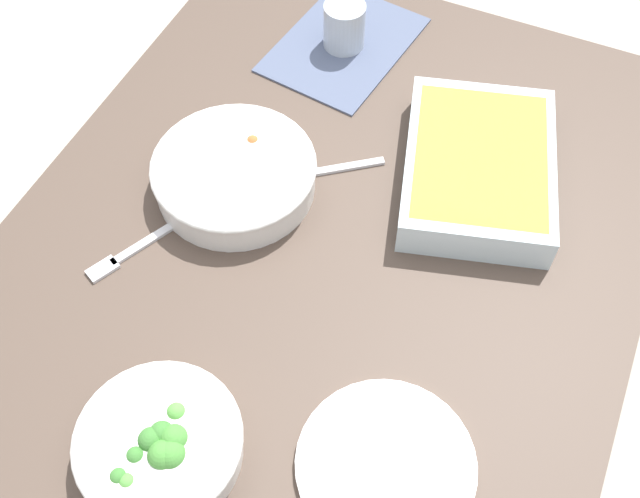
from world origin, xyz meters
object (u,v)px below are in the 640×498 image
at_px(baking_dish, 478,166).
at_px(drink_cup, 344,28).
at_px(stew_bowl, 235,174).
at_px(spoon_by_stew, 313,172).
at_px(broccoli_bowl, 160,445).
at_px(side_plate, 386,465).
at_px(fork_on_table, 134,250).

xyz_separation_m(baking_dish, drink_cup, (-0.20, -0.30, 0.00)).
relative_size(stew_bowl, spoon_by_stew, 1.63).
height_order(broccoli_bowl, baking_dish, broccoli_bowl).
xyz_separation_m(broccoli_bowl, side_plate, (-0.10, 0.25, -0.02)).
bearing_deg(fork_on_table, broccoli_bowl, 38.64).
distance_m(side_plate, fork_on_table, 0.47).
height_order(stew_bowl, side_plate, stew_bowl).
relative_size(baking_dish, spoon_by_stew, 2.30).
xyz_separation_m(stew_bowl, drink_cup, (-0.36, 0.02, 0.01)).
xyz_separation_m(stew_bowl, side_plate, (0.31, 0.37, -0.03)).
xyz_separation_m(baking_dish, fork_on_table, (0.33, -0.41, -0.03)).
height_order(baking_dish, drink_cup, drink_cup).
height_order(drink_cup, fork_on_table, drink_cup).
relative_size(baking_dish, fork_on_table, 2.09).
xyz_separation_m(broccoli_bowl, drink_cup, (-0.77, -0.09, 0.01)).
distance_m(baking_dish, drink_cup, 0.36).
xyz_separation_m(broccoli_bowl, spoon_by_stew, (-0.48, -0.02, -0.03)).
distance_m(broccoli_bowl, fork_on_table, 0.31).
relative_size(side_plate, spoon_by_stew, 1.45).
bearing_deg(baking_dish, side_plate, 4.71).
height_order(broccoli_bowl, spoon_by_stew, broccoli_bowl).
bearing_deg(broccoli_bowl, baking_dish, 159.33).
xyz_separation_m(baking_dish, side_plate, (0.47, 0.04, -0.03)).
relative_size(broccoli_bowl, drink_cup, 2.39).
height_order(broccoli_bowl, side_plate, broccoli_bowl).
distance_m(stew_bowl, broccoli_bowl, 0.42).
bearing_deg(drink_cup, broccoli_bowl, 6.67).
bearing_deg(baking_dish, broccoli_bowl, -20.67).
height_order(drink_cup, spoon_by_stew, drink_cup).
distance_m(drink_cup, spoon_by_stew, 0.30).
height_order(stew_bowl, fork_on_table, stew_bowl).
bearing_deg(fork_on_table, side_plate, 71.96).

